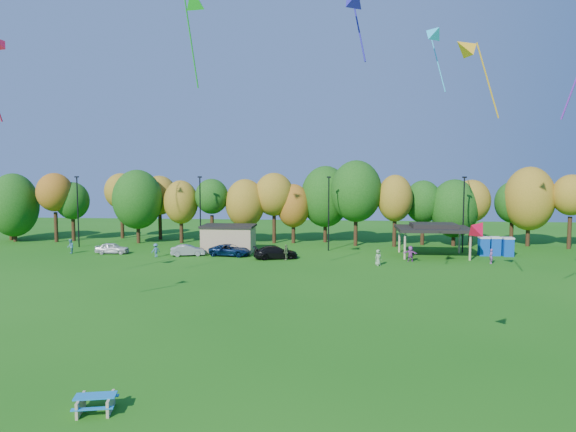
# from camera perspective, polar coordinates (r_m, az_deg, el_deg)

# --- Properties ---
(ground) EXTENTS (160.00, 160.00, 0.00)m
(ground) POSITION_cam_1_polar(r_m,az_deg,el_deg) (24.64, -2.07, -18.10)
(ground) COLOR #19600F
(ground) RESTS_ON ground
(tree_line) EXTENTS (93.57, 10.55, 11.15)m
(tree_line) POSITION_cam_1_polar(r_m,az_deg,el_deg) (68.21, 2.08, 1.80)
(tree_line) COLOR black
(tree_line) RESTS_ON ground
(lamp_posts) EXTENTS (64.50, 0.25, 9.09)m
(lamp_posts) POSITION_cam_1_polar(r_m,az_deg,el_deg) (62.66, 4.54, 0.58)
(lamp_posts) COLOR black
(lamp_posts) RESTS_ON ground
(utility_building) EXTENTS (6.30, 4.30, 3.25)m
(utility_building) POSITION_cam_1_polar(r_m,az_deg,el_deg) (62.37, -6.61, -2.47)
(utility_building) COLOR tan
(utility_building) RESTS_ON ground
(pavilion) EXTENTS (8.20, 6.20, 3.77)m
(pavilion) POSITION_cam_1_polar(r_m,az_deg,el_deg) (60.82, 15.86, -1.31)
(pavilion) COLOR tan
(pavilion) RESTS_ON ground
(porta_potties) EXTENTS (3.75, 1.54, 2.18)m
(porta_potties) POSITION_cam_1_polar(r_m,az_deg,el_deg) (63.69, 22.06, -3.14)
(porta_potties) COLOR #0D45B2
(porta_potties) RESTS_ON ground
(picnic_table) EXTENTS (1.87, 1.66, 0.70)m
(picnic_table) POSITION_cam_1_polar(r_m,az_deg,el_deg) (23.24, -20.60, -18.80)
(picnic_table) COLOR tan
(picnic_table) RESTS_ON ground
(car_a) EXTENTS (3.94, 1.86, 1.30)m
(car_a) POSITION_cam_1_polar(r_m,az_deg,el_deg) (64.03, -18.94, -3.41)
(car_a) COLOR silver
(car_a) RESTS_ON ground
(car_b) EXTENTS (4.11, 2.40, 1.28)m
(car_b) POSITION_cam_1_polar(r_m,az_deg,el_deg) (60.17, -11.06, -3.76)
(car_b) COLOR #95959A
(car_b) RESTS_ON ground
(car_c) EXTENTS (5.03, 2.85, 1.33)m
(car_c) POSITION_cam_1_polar(r_m,az_deg,el_deg) (59.40, -6.45, -3.79)
(car_c) COLOR #0C2248
(car_c) RESTS_ON ground
(car_d) EXTENTS (5.28, 3.36, 1.42)m
(car_d) POSITION_cam_1_polar(r_m,az_deg,el_deg) (57.07, -1.38, -4.07)
(car_d) COLOR black
(car_d) RESTS_ON ground
(far_person_0) EXTENTS (0.96, 0.93, 1.66)m
(far_person_0) POSITION_cam_1_polar(r_m,az_deg,el_deg) (53.75, 9.98, -4.57)
(far_person_0) COLOR #7EA672
(far_person_0) RESTS_ON ground
(far_person_1) EXTENTS (1.65, 1.08, 1.70)m
(far_person_1) POSITION_cam_1_polar(r_m,az_deg,el_deg) (56.83, 13.44, -4.10)
(far_person_1) COLOR #A747AB
(far_person_1) RESTS_ON ground
(far_person_2) EXTENTS (0.44, 0.62, 1.57)m
(far_person_2) POSITION_cam_1_polar(r_m,az_deg,el_deg) (58.10, 21.63, -4.18)
(far_person_2) COLOR #8F489A
(far_person_2) RESTS_ON ground
(far_person_3) EXTENTS (0.97, 1.04, 1.71)m
(far_person_3) POSITION_cam_1_polar(r_m,az_deg,el_deg) (65.87, -23.02, -3.13)
(far_person_3) COLOR #5092B1
(far_person_3) RESTS_ON ground
(far_person_4) EXTENTS (1.11, 1.11, 1.55)m
(far_person_4) POSITION_cam_1_polar(r_m,az_deg,el_deg) (60.05, -14.48, -3.72)
(far_person_4) COLOR #436A93
(far_person_4) RESTS_ON ground
(far_person_5) EXTENTS (0.80, 1.08, 1.71)m
(far_person_5) POSITION_cam_1_polar(r_m,az_deg,el_deg) (56.22, -0.19, -4.06)
(far_person_5) COLOR #637548
(far_person_5) RESTS_ON ground
(kite_1) EXTENTS (3.35, 1.80, 5.51)m
(kite_1) POSITION_cam_1_polar(r_m,az_deg,el_deg) (36.72, 19.03, 17.27)
(kite_1) COLOR yellow
(kite_4) EXTENTS (3.01, 3.75, 6.65)m
(kite_4) POSITION_cam_1_polar(r_m,az_deg,el_deg) (54.47, 15.61, 18.94)
(kite_4) COLOR #28CAFF
(kite_13) EXTENTS (2.02, 2.76, 4.57)m
(kite_13) POSITION_cam_1_polar(r_m,az_deg,el_deg) (34.73, 7.02, 22.66)
(kite_13) COLOR #241DA0
(kite_15) EXTENTS (1.46, 1.43, 1.19)m
(kite_15) POSITION_cam_1_polar(r_m,az_deg,el_deg) (26.07, 20.42, -1.19)
(kite_15) COLOR red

